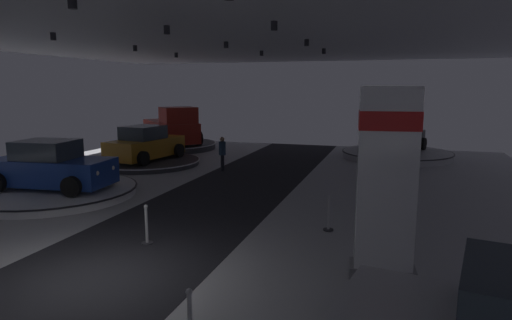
% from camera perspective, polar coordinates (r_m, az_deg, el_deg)
% --- Properties ---
extents(ground, '(24.00, 44.00, 0.06)m').
position_cam_1_polar(ground, '(9.69, -21.16, -14.72)').
color(ground, '#B2B2B7').
extents(brand_sign_pylon, '(1.32, 0.77, 3.86)m').
position_cam_1_polar(brand_sign_pylon, '(8.78, 16.61, -3.03)').
color(brand_sign_pylon, slate).
rests_on(brand_sign_pylon, ground).
extents(display_platform_far_left, '(5.33, 5.33, 0.25)m').
position_cam_1_polar(display_platform_far_left, '(22.55, -14.11, -0.23)').
color(display_platform_far_left, '#333338').
rests_on(display_platform_far_left, ground).
extents(display_car_far_left, '(2.66, 4.40, 1.71)m').
position_cam_1_polar(display_car_far_left, '(22.40, -14.25, 1.96)').
color(display_car_far_left, '#B77519').
rests_on(display_car_far_left, display_platform_far_left).
extents(display_platform_deep_right, '(5.86, 5.86, 0.37)m').
position_cam_1_polar(display_platform_deep_right, '(25.10, 17.87, 0.71)').
color(display_platform_deep_right, '#B7B7BC').
rests_on(display_platform_deep_right, ground).
extents(display_car_deep_right, '(3.23, 4.55, 1.71)m').
position_cam_1_polar(display_car_deep_right, '(24.95, 17.96, 2.82)').
color(display_car_deep_right, black).
rests_on(display_car_deep_right, display_platform_deep_right).
extents(display_platform_mid_left, '(5.78, 5.78, 0.30)m').
position_cam_1_polar(display_platform_mid_left, '(17.17, -24.91, -3.77)').
color(display_platform_mid_left, silver).
rests_on(display_platform_mid_left, ground).
extents(display_car_mid_left, '(4.36, 2.55, 1.71)m').
position_cam_1_polar(display_car_mid_left, '(17.02, -25.21, -0.82)').
color(display_car_mid_left, navy).
rests_on(display_car_mid_left, display_platform_mid_left).
extents(display_platform_deep_left, '(5.68, 5.68, 0.38)m').
position_cam_1_polar(display_platform_deep_left, '(28.02, -11.05, 1.88)').
color(display_platform_deep_left, '#333338').
rests_on(display_platform_deep_left, ground).
extents(pickup_truck_deep_left, '(5.24, 5.22, 2.30)m').
position_cam_1_polar(pickup_truck_deep_left, '(27.59, -10.93, 4.08)').
color(pickup_truck_deep_left, maroon).
rests_on(pickup_truck_deep_left, display_platform_deep_left).
extents(visitor_walking_near, '(0.32, 0.32, 1.59)m').
position_cam_1_polar(visitor_walking_near, '(20.18, -4.42, 1.11)').
color(visitor_walking_near, black).
rests_on(visitor_walking_near, ground).
extents(stanchion_b, '(0.28, 0.28, 1.01)m').
position_cam_1_polar(stanchion_b, '(12.06, 9.45, -7.38)').
color(stanchion_b, '#333338').
rests_on(stanchion_b, ground).
extents(stanchion_c, '(0.28, 0.28, 1.01)m').
position_cam_1_polar(stanchion_c, '(11.24, -14.08, -8.80)').
color(stanchion_c, '#333338').
rests_on(stanchion_c, ground).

